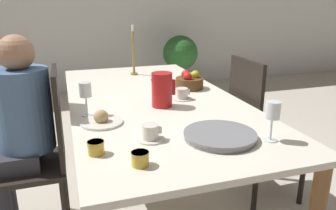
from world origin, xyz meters
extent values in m
plane|color=beige|center=(0.00, 0.00, 0.00)|extent=(20.00, 20.00, 0.00)
cube|color=white|center=(0.00, 3.26, 1.30)|extent=(10.00, 0.06, 2.60)
cube|color=silver|center=(0.00, 0.00, 0.75)|extent=(1.04, 2.11, 0.03)
cylinder|color=brown|center=(-0.46, 0.99, 0.37)|extent=(0.07, 0.07, 0.73)
cylinder|color=brown|center=(0.46, 0.99, 0.37)|extent=(0.07, 0.07, 0.73)
cylinder|color=black|center=(-0.96, 0.08, 0.22)|extent=(0.04, 0.04, 0.44)
cylinder|color=black|center=(-0.59, 0.08, 0.22)|extent=(0.04, 0.04, 0.44)
cube|color=black|center=(-0.78, -0.10, 0.45)|extent=(0.42, 0.42, 0.03)
cube|color=black|center=(-0.58, -0.10, 0.74)|extent=(0.03, 0.39, 0.54)
cylinder|color=black|center=(0.96, 0.03, 0.22)|extent=(0.04, 0.04, 0.44)
cylinder|color=black|center=(0.96, -0.34, 0.22)|extent=(0.04, 0.04, 0.44)
cylinder|color=black|center=(0.59, 0.03, 0.22)|extent=(0.04, 0.04, 0.44)
cylinder|color=black|center=(0.59, -0.34, 0.22)|extent=(0.04, 0.04, 0.44)
cube|color=black|center=(0.78, -0.15, 0.45)|extent=(0.42, 0.42, 0.03)
cube|color=black|center=(0.58, -0.15, 0.74)|extent=(0.03, 0.39, 0.54)
cylinder|color=#33333D|center=(-0.92, -0.15, 0.23)|extent=(0.09, 0.09, 0.47)
cylinder|color=#33333D|center=(-0.92, 0.01, 0.23)|extent=(0.09, 0.09, 0.47)
cube|color=#33333D|center=(-0.85, -0.07, 0.51)|extent=(0.30, 0.34, 0.11)
cylinder|color=#4C6B93|center=(-0.76, -0.07, 0.79)|extent=(0.30, 0.30, 0.46)
sphere|color=#A37556|center=(-0.76, -0.07, 1.10)|extent=(0.19, 0.19, 0.19)
cylinder|color=#A37556|center=(-0.86, 0.14, 0.90)|extent=(0.25, 0.06, 0.20)
cylinder|color=red|center=(0.01, -0.18, 0.86)|extent=(0.12, 0.12, 0.20)
cube|color=red|center=(0.08, -0.18, 0.87)|extent=(0.02, 0.02, 0.09)
cone|color=red|center=(-0.04, -0.18, 0.95)|extent=(0.04, 0.04, 0.04)
cylinder|color=white|center=(-0.43, -0.21, 0.77)|extent=(0.06, 0.06, 0.00)
cylinder|color=white|center=(-0.43, -0.21, 0.82)|extent=(0.01, 0.01, 0.10)
cylinder|color=white|center=(-0.43, -0.21, 0.91)|extent=(0.06, 0.06, 0.08)
cylinder|color=white|center=(0.32, -0.80, 0.77)|extent=(0.06, 0.06, 0.00)
cylinder|color=white|center=(0.32, -0.80, 0.82)|extent=(0.01, 0.01, 0.10)
cylinder|color=white|center=(0.32, -0.80, 0.91)|extent=(0.06, 0.06, 0.08)
cylinder|color=red|center=(0.32, -0.80, 0.89)|extent=(0.05, 0.05, 0.04)
cylinder|color=silver|center=(-0.18, -0.63, 0.77)|extent=(0.13, 0.13, 0.01)
cylinder|color=silver|center=(-0.18, -0.63, 0.80)|extent=(0.08, 0.08, 0.06)
cube|color=silver|center=(-0.14, -0.63, 0.81)|extent=(0.01, 0.01, 0.03)
cylinder|color=silver|center=(0.17, -0.08, 0.77)|extent=(0.13, 0.13, 0.01)
cylinder|color=silver|center=(0.17, -0.08, 0.80)|extent=(0.08, 0.08, 0.06)
cube|color=silver|center=(0.21, -0.08, 0.81)|extent=(0.01, 0.01, 0.03)
cylinder|color=gray|center=(0.12, -0.71, 0.77)|extent=(0.32, 0.32, 0.02)
cylinder|color=gray|center=(0.12, -0.71, 0.79)|extent=(0.33, 0.33, 0.01)
cylinder|color=silver|center=(-0.37, -0.36, 0.77)|extent=(0.22, 0.22, 0.01)
sphere|color=tan|center=(-0.37, -0.36, 0.80)|extent=(0.07, 0.07, 0.07)
cylinder|color=gold|center=(-0.28, -0.85, 0.79)|extent=(0.07, 0.07, 0.06)
cylinder|color=gold|center=(-0.28, -0.85, 0.82)|extent=(0.07, 0.07, 0.01)
cylinder|color=gold|center=(-0.43, -0.70, 0.79)|extent=(0.07, 0.07, 0.06)
cylinder|color=gold|center=(-0.43, -0.70, 0.82)|extent=(0.07, 0.07, 0.01)
cylinder|color=brown|center=(0.31, 0.15, 0.80)|extent=(0.20, 0.20, 0.08)
sphere|color=gold|center=(0.35, 0.16, 0.86)|extent=(0.06, 0.06, 0.06)
sphere|color=red|center=(0.30, 0.20, 0.86)|extent=(0.06, 0.06, 0.06)
sphere|color=red|center=(0.28, 0.12, 0.86)|extent=(0.06, 0.06, 0.06)
cylinder|color=olive|center=(0.03, 0.72, 0.77)|extent=(0.06, 0.06, 0.01)
cylinder|color=olive|center=(0.03, 0.72, 0.95)|extent=(0.02, 0.02, 0.34)
cylinder|color=beige|center=(0.03, 0.72, 1.15)|extent=(0.02, 0.02, 0.05)
cylinder|color=beige|center=(1.17, 2.72, 0.08)|extent=(0.31, 0.31, 0.17)
cylinder|color=brown|center=(1.17, 2.72, 0.27)|extent=(0.04, 0.04, 0.21)
sphere|color=#2D6B2D|center=(1.17, 2.72, 0.60)|extent=(0.53, 0.53, 0.53)
camera|label=1|loc=(-0.52, -1.94, 1.36)|focal=35.00mm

